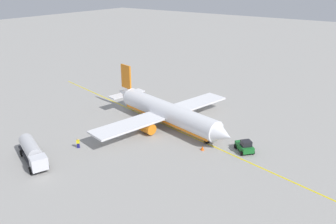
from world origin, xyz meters
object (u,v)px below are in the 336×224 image
Objects in this scene: pushback_tug at (245,146)px; safety_cone_nose at (202,148)px; airplane at (166,112)px; fuel_tanker at (32,152)px; refueling_worker at (78,143)px.

pushback_tug is 5.64× the size of safety_cone_nose.
fuel_tanker is (-8.70, -24.15, -1.04)m from airplane.
airplane is 7.92× the size of pushback_tug.
pushback_tug is 28.53m from refueling_worker.
airplane is at bearing 176.30° from pushback_tug.
refueling_worker is at bearing -146.19° from safety_cone_nose.
fuel_tanker is at bearing -105.85° from refueling_worker.
airplane reaches higher than refueling_worker.
refueling_worker is 21.44m from safety_cone_nose.
airplane is at bearing 156.68° from safety_cone_nose.
refueling_worker is (-6.61, -16.76, -1.94)m from airplane.
pushback_tug is 7.12m from safety_cone_nose.
refueling_worker is at bearing -111.51° from airplane.
fuel_tanker is 14.62× the size of safety_cone_nose.
fuel_tanker reaches higher than safety_cone_nose.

